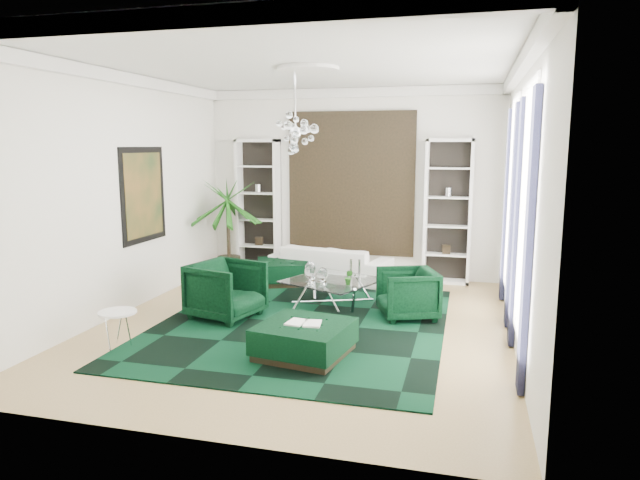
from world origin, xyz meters
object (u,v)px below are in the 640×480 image
(armchair_left, at_px, (226,290))
(ottoman_side, at_px, (285,272))
(sofa, at_px, (330,263))
(ottoman_front, at_px, (304,340))
(coffee_table, at_px, (333,293))
(side_table, at_px, (118,330))
(palm, at_px, (228,215))
(armchair_right, at_px, (407,294))

(armchair_left, relative_size, ottoman_side, 0.98)
(sofa, height_order, ottoman_front, sofa)
(coffee_table, height_order, ottoman_front, coffee_table)
(side_table, distance_m, palm, 4.35)
(armchair_right, relative_size, ottoman_front, 0.80)
(sofa, xyz_separation_m, armchair_left, (-0.96, -2.91, 0.10))
(armchair_left, xyz_separation_m, ottoman_front, (1.63, -1.26, -0.23))
(sofa, xyz_separation_m, side_table, (-1.84, -4.47, -0.11))
(armchair_right, relative_size, ottoman_side, 0.85)
(coffee_table, xyz_separation_m, ottoman_front, (0.18, -2.34, -0.01))
(palm, bearing_deg, side_table, -86.74)
(armchair_left, bearing_deg, palm, 37.94)
(coffee_table, xyz_separation_m, side_table, (-2.32, -2.64, 0.01))
(ottoman_side, xyz_separation_m, ottoman_front, (1.47, -3.67, -0.01))
(armchair_right, bearing_deg, palm, -137.94)
(armchair_left, relative_size, palm, 0.38)
(sofa, distance_m, ottoman_front, 4.23)
(armchair_left, relative_size, ottoman_front, 0.91)
(coffee_table, bearing_deg, ottoman_side, 134.14)
(sofa, relative_size, armchair_right, 2.76)
(armchair_right, relative_size, palm, 0.33)
(armchair_right, bearing_deg, ottoman_front, -50.29)
(sofa, relative_size, palm, 0.92)
(armchair_right, bearing_deg, sofa, -162.43)
(armchair_left, distance_m, palm, 2.99)
(sofa, height_order, side_table, sofa)
(armchair_left, height_order, ottoman_front, armchair_left)
(ottoman_side, height_order, side_table, side_table)
(ottoman_side, bearing_deg, armchair_left, -93.83)
(armchair_right, bearing_deg, side_table, -78.91)
(armchair_left, relative_size, armchair_right, 1.15)
(sofa, distance_m, coffee_table, 1.90)
(ottoman_front, bearing_deg, armchair_right, 60.97)
(sofa, distance_m, ottoman_side, 0.96)
(ottoman_side, height_order, palm, palm)
(ottoman_front, distance_m, palm, 4.89)
(armchair_left, distance_m, side_table, 1.80)
(armchair_right, distance_m, palm, 4.39)
(armchair_right, distance_m, side_table, 4.27)
(armchair_right, xyz_separation_m, ottoman_side, (-2.57, 1.69, -0.17))
(coffee_table, distance_m, side_table, 3.52)
(coffee_table, distance_m, ottoman_side, 1.85)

